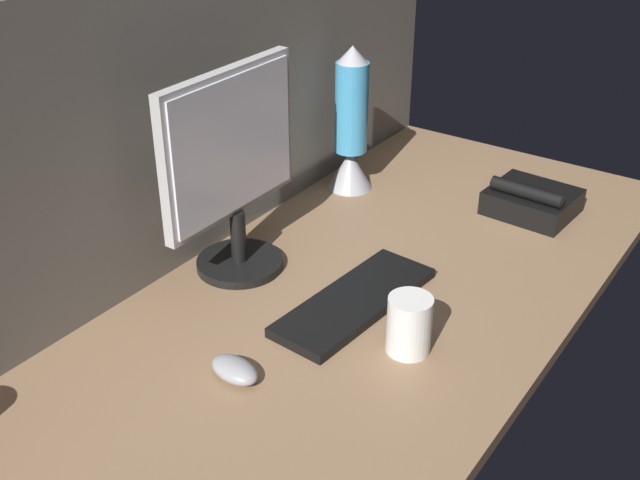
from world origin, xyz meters
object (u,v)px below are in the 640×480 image
object	(u,v)px
monitor	(232,166)
mouse	(235,370)
mug_ceramic_white	(410,324)
desk_phone	(531,201)
keyboard	(355,301)
lava_lamp	(351,131)

from	to	relation	value
monitor	mouse	distance (cm)	42.14
mug_ceramic_white	desk_phone	world-z (taller)	mug_ceramic_white
mouse	mug_ceramic_white	world-z (taller)	mug_ceramic_white
monitor	mouse	xyz separation A→B (cm)	(-28.25, -23.10, -21.07)
mouse	desk_phone	world-z (taller)	desk_phone
keyboard	mouse	bearing A→B (deg)	174.97
monitor	keyboard	world-z (taller)	monitor
monitor	mouse	size ratio (longest dim) A/B	4.39
monitor	desk_phone	bearing A→B (deg)	-35.47
lava_lamp	mug_ceramic_white	bearing A→B (deg)	-138.21
keyboard	lava_lamp	distance (cm)	54.66
mug_ceramic_white	desk_phone	distance (cm)	62.40
keyboard	mug_ceramic_white	distance (cm)	16.95
keyboard	desk_phone	bearing A→B (deg)	-8.66
mug_ceramic_white	lava_lamp	xyz separation A→B (cm)	(49.93, 44.62, 9.63)
monitor	desk_phone	world-z (taller)	monitor
monitor	mug_ceramic_white	distance (cm)	46.82
monitor	keyboard	xyz separation A→B (cm)	(1.53, -28.07, -21.77)
mouse	lava_lamp	bearing A→B (deg)	24.94
mouse	mug_ceramic_white	xyz separation A→B (cm)	(23.69, -20.15, 3.74)
mouse	keyboard	bearing A→B (deg)	-2.92
monitor	mug_ceramic_white	size ratio (longest dim) A/B	3.63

